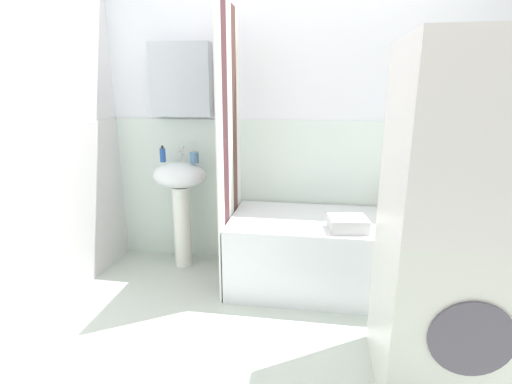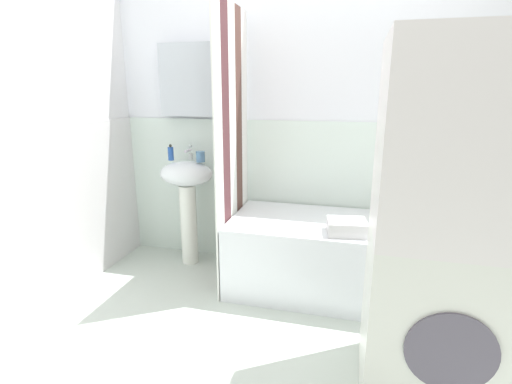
{
  "view_description": "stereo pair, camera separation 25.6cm",
  "coord_description": "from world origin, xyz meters",
  "px_view_note": "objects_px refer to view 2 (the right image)",
  "views": [
    {
      "loc": [
        0.14,
        -1.82,
        1.44
      ],
      "look_at": [
        -0.26,
        0.72,
        0.75
      ],
      "focal_mm": 26.88,
      "sensor_mm": 36.0,
      "label": 1
    },
    {
      "loc": [
        0.39,
        -1.76,
        1.44
      ],
      "look_at": [
        -0.26,
        0.72,
        0.75
      ],
      "focal_mm": 26.88,
      "sensor_mm": 36.0,
      "label": 2
    }
  ],
  "objects_px": {
    "sink": "(187,190)",
    "washer_dryer_stack": "(446,234)",
    "bathtub": "(340,257)",
    "body_wash_bottle": "(399,201)",
    "soap_dispenser": "(171,153)",
    "toothbrush_cup": "(200,157)",
    "towel_folded": "(347,227)",
    "conditioner_bottle": "(407,200)",
    "lotion_bottle": "(429,206)",
    "shampoo_bottle": "(442,204)"
  },
  "relations": [
    {
      "from": "conditioner_bottle",
      "to": "body_wash_bottle",
      "type": "distance_m",
      "value": 0.07
    },
    {
      "from": "sink",
      "to": "bathtub",
      "type": "bearing_deg",
      "value": -8.08
    },
    {
      "from": "bathtub",
      "to": "washer_dryer_stack",
      "type": "height_order",
      "value": "washer_dryer_stack"
    },
    {
      "from": "soap_dispenser",
      "to": "conditioner_bottle",
      "type": "bearing_deg",
      "value": 2.99
    },
    {
      "from": "towel_folded",
      "to": "soap_dispenser",
      "type": "bearing_deg",
      "value": 164.06
    },
    {
      "from": "soap_dispenser",
      "to": "bathtub",
      "type": "distance_m",
      "value": 1.56
    },
    {
      "from": "soap_dispenser",
      "to": "washer_dryer_stack",
      "type": "height_order",
      "value": "washer_dryer_stack"
    },
    {
      "from": "sink",
      "to": "toothbrush_cup",
      "type": "xyz_separation_m",
      "value": [
        0.13,
        0.01,
        0.28
      ]
    },
    {
      "from": "toothbrush_cup",
      "to": "shampoo_bottle",
      "type": "distance_m",
      "value": 1.85
    },
    {
      "from": "bathtub",
      "to": "body_wash_bottle",
      "type": "relative_size",
      "value": 7.93
    },
    {
      "from": "soap_dispenser",
      "to": "toothbrush_cup",
      "type": "height_order",
      "value": "soap_dispenser"
    },
    {
      "from": "soap_dispenser",
      "to": "conditioner_bottle",
      "type": "xyz_separation_m",
      "value": [
        1.85,
        0.1,
        -0.29
      ]
    },
    {
      "from": "bathtub",
      "to": "conditioner_bottle",
      "type": "xyz_separation_m",
      "value": [
        0.45,
        0.29,
        0.38
      ]
    },
    {
      "from": "bathtub",
      "to": "lotion_bottle",
      "type": "distance_m",
      "value": 0.74
    },
    {
      "from": "toothbrush_cup",
      "to": "towel_folded",
      "type": "distance_m",
      "value": 1.28
    },
    {
      "from": "bathtub",
      "to": "conditioner_bottle",
      "type": "relative_size",
      "value": 6.65
    },
    {
      "from": "conditioner_bottle",
      "to": "shampoo_bottle",
      "type": "bearing_deg",
      "value": 3.95
    },
    {
      "from": "washer_dryer_stack",
      "to": "toothbrush_cup",
      "type": "bearing_deg",
      "value": 145.93
    },
    {
      "from": "soap_dispenser",
      "to": "sink",
      "type": "bearing_deg",
      "value": -6.33
    },
    {
      "from": "sink",
      "to": "washer_dryer_stack",
      "type": "bearing_deg",
      "value": -31.9
    },
    {
      "from": "sink",
      "to": "washer_dryer_stack",
      "type": "distance_m",
      "value": 2.04
    },
    {
      "from": "shampoo_bottle",
      "to": "lotion_bottle",
      "type": "bearing_deg",
      "value": -160.24
    },
    {
      "from": "toothbrush_cup",
      "to": "lotion_bottle",
      "type": "relative_size",
      "value": 0.48
    },
    {
      "from": "shampoo_bottle",
      "to": "washer_dryer_stack",
      "type": "distance_m",
      "value": 1.24
    },
    {
      "from": "toothbrush_cup",
      "to": "body_wash_bottle",
      "type": "relative_size",
      "value": 0.42
    },
    {
      "from": "conditioner_bottle",
      "to": "body_wash_bottle",
      "type": "bearing_deg",
      "value": 157.11
    },
    {
      "from": "towel_folded",
      "to": "sink",
      "type": "bearing_deg",
      "value": 163.1
    },
    {
      "from": "conditioner_bottle",
      "to": "sink",
      "type": "bearing_deg",
      "value": -176.27
    },
    {
      "from": "body_wash_bottle",
      "to": "washer_dryer_stack",
      "type": "bearing_deg",
      "value": -86.77
    },
    {
      "from": "body_wash_bottle",
      "to": "washer_dryer_stack",
      "type": "relative_size",
      "value": 0.12
    },
    {
      "from": "bathtub",
      "to": "body_wash_bottle",
      "type": "distance_m",
      "value": 0.62
    },
    {
      "from": "toothbrush_cup",
      "to": "towel_folded",
      "type": "bearing_deg",
      "value": -18.96
    },
    {
      "from": "conditioner_bottle",
      "to": "toothbrush_cup",
      "type": "bearing_deg",
      "value": -176.27
    },
    {
      "from": "soap_dispenser",
      "to": "toothbrush_cup",
      "type": "distance_m",
      "value": 0.26
    },
    {
      "from": "toothbrush_cup",
      "to": "soap_dispenser",
      "type": "bearing_deg",
      "value": 178.48
    },
    {
      "from": "bathtub",
      "to": "body_wash_bottle",
      "type": "height_order",
      "value": "body_wash_bottle"
    },
    {
      "from": "body_wash_bottle",
      "to": "towel_folded",
      "type": "bearing_deg",
      "value": -124.21
    },
    {
      "from": "toothbrush_cup",
      "to": "towel_folded",
      "type": "xyz_separation_m",
      "value": [
        1.17,
        -0.4,
        -0.34
      ]
    },
    {
      "from": "lotion_bottle",
      "to": "conditioner_bottle",
      "type": "bearing_deg",
      "value": 173.55
    },
    {
      "from": "washer_dryer_stack",
      "to": "lotion_bottle",
      "type": "bearing_deg",
      "value": 83.38
    },
    {
      "from": "sink",
      "to": "soap_dispenser",
      "type": "bearing_deg",
      "value": 173.67
    },
    {
      "from": "sink",
      "to": "lotion_bottle",
      "type": "relative_size",
      "value": 4.97
    },
    {
      "from": "conditioner_bottle",
      "to": "towel_folded",
      "type": "height_order",
      "value": "conditioner_bottle"
    },
    {
      "from": "toothbrush_cup",
      "to": "conditioner_bottle",
      "type": "height_order",
      "value": "toothbrush_cup"
    },
    {
      "from": "soap_dispenser",
      "to": "lotion_bottle",
      "type": "height_order",
      "value": "soap_dispenser"
    },
    {
      "from": "toothbrush_cup",
      "to": "conditioner_bottle",
      "type": "bearing_deg",
      "value": 3.73
    },
    {
      "from": "toothbrush_cup",
      "to": "washer_dryer_stack",
      "type": "relative_size",
      "value": 0.05
    },
    {
      "from": "conditioner_bottle",
      "to": "lotion_bottle",
      "type": "bearing_deg",
      "value": -6.45
    },
    {
      "from": "lotion_bottle",
      "to": "bathtub",
      "type": "bearing_deg",
      "value": -155.38
    },
    {
      "from": "sink",
      "to": "toothbrush_cup",
      "type": "distance_m",
      "value": 0.3
    }
  ]
}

